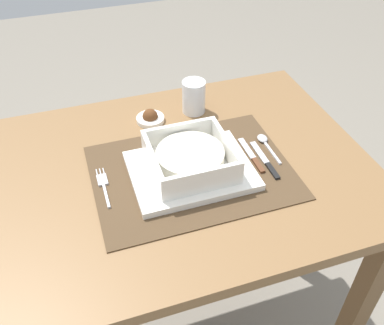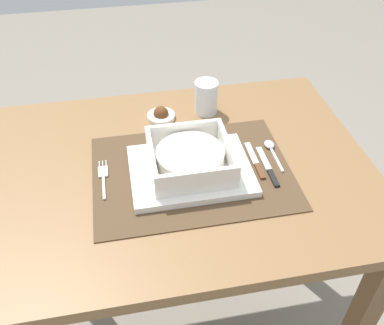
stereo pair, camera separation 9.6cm
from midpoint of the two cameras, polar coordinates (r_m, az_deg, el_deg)
dining_table at (r=1.08m, az=1.04°, el=-5.45°), size 0.90×0.67×0.75m
placemat at (r=0.98m, az=2.80°, el=-1.39°), size 0.45×0.33×0.00m
serving_plate at (r=0.96m, az=2.64°, el=-1.18°), size 0.27×0.21×0.02m
porridge_bowl at (r=0.95m, az=2.64°, el=0.46°), size 0.18×0.18×0.06m
fork at (r=0.97m, az=-9.03°, el=-1.94°), size 0.02×0.13×0.00m
spoon at (r=1.06m, az=13.05°, el=1.84°), size 0.02×0.11×0.01m
butter_knife at (r=1.00m, az=12.91°, el=-0.92°), size 0.01×0.14×0.01m
bread_knife at (r=1.01m, az=11.20°, el=-0.09°), size 0.01×0.13×0.01m
drinking_glass at (r=1.15m, az=4.30°, el=8.37°), size 0.06×0.06×0.09m
condiment_saucer at (r=1.14m, az=-1.76°, el=6.28°), size 0.07×0.07×0.04m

